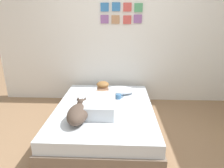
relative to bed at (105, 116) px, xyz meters
The scene contains 8 objects.
ground_plane 0.64m from the bed, 68.09° to the right, with size 13.38×13.38×0.00m, color #8C6B4C.
back_wall 1.56m from the bed, 77.97° to the left, with size 4.69×0.12×2.50m.
bed is the anchor object (origin of this frame).
pillow 0.61m from the bed, 67.83° to the left, with size 0.52×0.32×0.11m, color silver.
person_lying 0.28m from the bed, 157.99° to the right, with size 0.43×0.92×0.27m.
dog 0.58m from the bed, 125.07° to the right, with size 0.26×0.57×0.21m.
coffee_cup 0.41m from the bed, 55.16° to the left, with size 0.12×0.09×0.07m.
cell_phone 0.21m from the bed, 140.07° to the right, with size 0.07×0.14×0.01m, color black.
Camera 1 is at (-0.01, -2.02, 1.57)m, focal length 30.99 mm.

